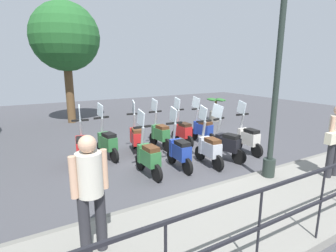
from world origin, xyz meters
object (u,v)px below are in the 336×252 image
at_px(scooter_near_3, 179,150).
at_px(scooter_far_3, 136,137).
at_px(scooter_near_1, 226,143).
at_px(scooter_far_2, 160,133).
at_px(scooter_far_4, 107,142).
at_px(scooter_near_2, 209,148).
at_px(scooter_near_4, 148,156).
at_px(scooter_far_5, 82,147).
at_px(tree_distant, 65,38).
at_px(potted_palm, 216,111).
at_px(scooter_far_0, 202,129).
at_px(pedestrian_with_bag, 336,136).
at_px(scooter_far_1, 182,131).
at_px(pedestrian_distant, 90,187).
at_px(scooter_near_0, 248,138).
at_px(lamp_post_near, 277,80).

xyz_separation_m(scooter_near_3, scooter_far_3, (1.73, 0.42, 0.00)).
distance_m(scooter_near_1, scooter_near_3, 1.44).
relative_size(scooter_far_2, scooter_far_4, 1.00).
xyz_separation_m(scooter_near_2, scooter_near_4, (0.20, 1.65, 0.00)).
distance_m(scooter_near_1, scooter_near_4, 2.30).
bearing_deg(scooter_far_5, scooter_far_4, -71.25).
bearing_deg(tree_distant, scooter_far_4, 179.28).
height_order(potted_palm, scooter_far_4, scooter_far_4).
bearing_deg(scooter_far_3, scooter_far_0, -80.18).
relative_size(scooter_near_2, scooter_near_3, 1.00).
bearing_deg(scooter_far_3, scooter_far_4, 108.91).
distance_m(pedestrian_with_bag, scooter_far_0, 4.02).
bearing_deg(scooter_far_1, tree_distant, 23.73).
bearing_deg(scooter_far_3, potted_palm, -50.57).
bearing_deg(scooter_far_2, scooter_far_3, 88.82).
height_order(scooter_near_2, scooter_far_3, same).
bearing_deg(scooter_near_1, scooter_near_3, 70.40).
distance_m(tree_distant, scooter_far_1, 6.88).
height_order(pedestrian_distant, scooter_far_1, pedestrian_distant).
relative_size(pedestrian_distant, scooter_near_0, 1.03).
bearing_deg(pedestrian_with_bag, scooter_far_1, 17.66).
height_order(pedestrian_distant, scooter_near_2, pedestrian_distant).
bearing_deg(scooter_near_3, potted_palm, -44.68).
relative_size(scooter_near_1, scooter_far_5, 1.00).
bearing_deg(scooter_near_3, scooter_far_2, -9.17).
xyz_separation_m(scooter_far_3, scooter_far_4, (-0.08, 0.91, 0.00)).
distance_m(potted_palm, scooter_far_1, 4.35).
distance_m(scooter_near_3, scooter_far_3, 1.78).
distance_m(potted_palm, scooter_near_2, 5.91).
xyz_separation_m(potted_palm, scooter_far_5, (-2.66, 6.76, 0.04)).
xyz_separation_m(potted_palm, scooter_near_3, (-4.22, 4.73, 0.04)).
bearing_deg(scooter_near_2, scooter_far_3, 36.87).
distance_m(tree_distant, potted_palm, 7.47).
bearing_deg(pedestrian_with_bag, scooter_far_0, 8.21).
bearing_deg(scooter_far_2, scooter_near_2, -171.51).
bearing_deg(tree_distant, scooter_far_0, -150.67).
height_order(scooter_near_0, scooter_far_4, same).
relative_size(scooter_near_1, scooter_far_3, 1.00).
distance_m(lamp_post_near, scooter_near_2, 2.36).
xyz_separation_m(scooter_far_2, scooter_far_4, (-0.11, 1.73, 0.00)).
bearing_deg(scooter_far_1, scooter_near_4, 129.12).
xyz_separation_m(tree_distant, scooter_far_3, (-5.50, -0.84, -3.26)).
relative_size(lamp_post_near, scooter_near_1, 3.06).
bearing_deg(scooter_near_3, scooter_far_4, 42.63).
relative_size(scooter_near_0, scooter_near_1, 1.00).
bearing_deg(scooter_far_0, scooter_far_3, 78.25).
bearing_deg(scooter_far_3, scooter_far_2, -74.64).
bearing_deg(pedestrian_distant, tree_distant, 160.36).
relative_size(pedestrian_distant, scooter_near_2, 1.03).
height_order(lamp_post_near, scooter_far_3, lamp_post_near).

